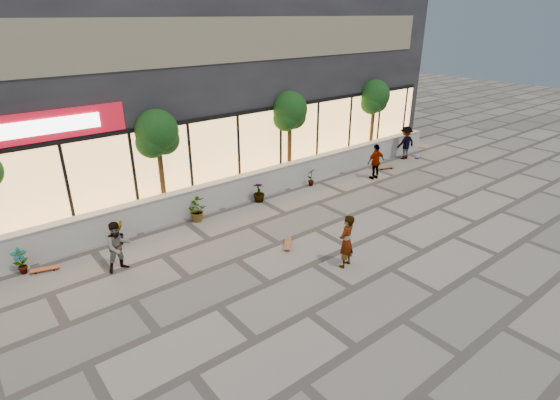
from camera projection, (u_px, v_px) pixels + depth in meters
ground at (391, 269)px, 12.83m from camera, size 80.00×80.00×0.00m
planter_wall at (253, 185)px, 17.65m from camera, size 22.00×0.42×1.04m
retail_building at (182, 76)px, 20.12m from camera, size 24.00×9.17×8.50m
shrub_a at (21, 261)px, 12.44m from camera, size 0.43×0.29×0.81m
shrub_b at (118, 233)px, 14.04m from camera, size 0.57×0.57×0.81m
shrub_c at (196, 210)px, 15.64m from camera, size 0.68×0.77×0.81m
shrub_d at (259, 192)px, 17.25m from camera, size 0.64×0.64×0.81m
shrub_e at (311, 177)px, 18.85m from camera, size 0.46×0.35×0.81m
tree_midwest at (157, 136)px, 15.18m from camera, size 1.60×1.50×3.92m
tree_mideast at (290, 113)px, 18.62m from camera, size 1.60×1.50×3.92m
tree_east at (374, 99)px, 21.76m from camera, size 1.60×1.50×3.92m
skater_center at (346, 241)px, 12.67m from camera, size 0.68×0.53×1.64m
skater_left at (118, 247)px, 12.50m from camera, size 0.78×0.63×1.54m
skater_right_near at (376, 162)px, 19.50m from camera, size 0.98×0.51×1.60m
skater_right_far at (406, 143)px, 22.20m from camera, size 1.18×0.80×1.68m
skateboard_center at (288, 244)px, 14.05m from camera, size 0.72×0.75×0.10m
skateboard_left at (45, 269)px, 12.68m from camera, size 0.81×0.41×0.09m
skateboard_right_near at (386, 167)px, 20.98m from camera, size 0.89×0.49×0.10m
skateboard_right_far at (418, 156)px, 22.71m from camera, size 0.72×0.48×0.09m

